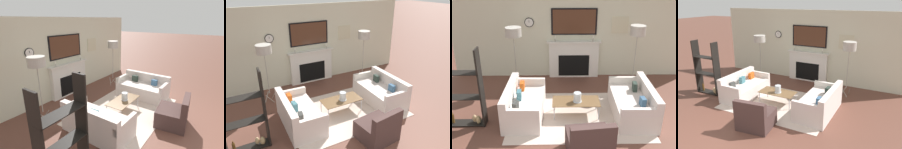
{
  "view_description": "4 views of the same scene",
  "coord_description": "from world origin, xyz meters",
  "views": [
    {
      "loc": [
        -4.08,
        0.39,
        2.64
      ],
      "look_at": [
        0.24,
        3.3,
        0.98
      ],
      "focal_mm": 28.0,
      "sensor_mm": 36.0,
      "label": 1
    },
    {
      "loc": [
        -2.64,
        -1.85,
        3.39
      ],
      "look_at": [
        0.09,
        3.17,
        0.92
      ],
      "focal_mm": 35.0,
      "sensor_mm": 36.0,
      "label": 2
    },
    {
      "loc": [
        -0.44,
        -2.67,
        3.4
      ],
      "look_at": [
        -0.34,
        2.95,
        0.95
      ],
      "focal_mm": 42.0,
      "sensor_mm": 36.0,
      "label": 3
    },
    {
      "loc": [
        3.0,
        -2.6,
        3.06
      ],
      "look_at": [
        0.21,
        3.0,
        0.89
      ],
      "focal_mm": 35.0,
      "sensor_mm": 36.0,
      "label": 4
    }
  ],
  "objects": [
    {
      "name": "fireplace_wall",
      "position": [
        0.0,
        5.09,
        1.23
      ],
      "size": [
        7.43,
        0.28,
        2.7
      ],
      "color": "beige",
      "rests_on": "ground_plane"
    },
    {
      "name": "area_rug",
      "position": [
        0.0,
        2.7,
        0.01
      ],
      "size": [
        3.22,
        2.22,
        0.01
      ],
      "color": "beige",
      "rests_on": "ground_plane"
    },
    {
      "name": "couch_left",
      "position": [
        -1.3,
        2.7,
        0.29
      ],
      "size": [
        0.87,
        1.66,
        0.77
      ],
      "color": "silver",
      "rests_on": "ground_plane"
    },
    {
      "name": "couch_right",
      "position": [
        1.3,
        2.7,
        0.29
      ],
      "size": [
        0.91,
        1.71,
        0.77
      ],
      "color": "silver",
      "rests_on": "ground_plane"
    },
    {
      "name": "armchair",
      "position": [
        0.11,
        1.29,
        0.28
      ],
      "size": [
        0.89,
        0.82,
        0.81
      ],
      "color": "#422E2B",
      "rests_on": "ground_plane"
    },
    {
      "name": "coffee_table",
      "position": [
        -0.06,
        2.7,
        0.36
      ],
      "size": [
        1.11,
        0.54,
        0.38
      ],
      "color": "brown",
      "rests_on": "ground_plane"
    },
    {
      "name": "hurricane_candle",
      "position": [
        -0.03,
        2.67,
        0.48
      ],
      "size": [
        0.2,
        0.2,
        0.22
      ],
      "color": "silver",
      "rests_on": "coffee_table"
    },
    {
      "name": "floor_lamp_left",
      "position": [
        -1.68,
        4.23,
        1.62
      ],
      "size": [
        0.43,
        0.43,
        1.78
      ],
      "color": "#9E998E",
      "rests_on": "ground_plane"
    },
    {
      "name": "floor_lamp_right",
      "position": [
        1.68,
        4.23,
        1.65
      ],
      "size": [
        0.41,
        0.41,
        1.82
      ],
      "color": "#9E998E",
      "rests_on": "ground_plane"
    },
    {
      "name": "shelf_unit",
      "position": [
        -2.54,
        2.37,
        0.77
      ],
      "size": [
        0.9,
        0.28,
        1.79
      ],
      "color": "black",
      "rests_on": "ground_plane"
    }
  ]
}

